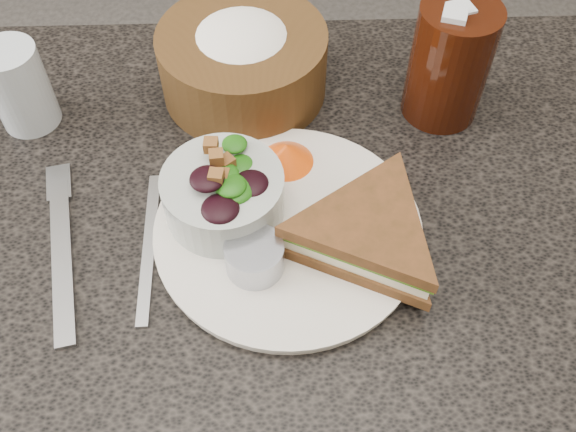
# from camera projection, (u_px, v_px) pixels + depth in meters

# --- Properties ---
(dining_table) EXTENTS (1.00, 0.70, 0.75)m
(dining_table) POSITION_uv_depth(u_px,v_px,m) (268.00, 377.00, 0.96)
(dining_table) COLOR black
(dining_table) RESTS_ON floor
(dinner_plate) EXTENTS (0.27, 0.27, 0.01)m
(dinner_plate) POSITION_uv_depth(u_px,v_px,m) (288.00, 230.00, 0.65)
(dinner_plate) COLOR silver
(dinner_plate) RESTS_ON dining_table
(sandwich) EXTENTS (0.24, 0.24, 0.05)m
(sandwich) POSITION_uv_depth(u_px,v_px,m) (368.00, 233.00, 0.62)
(sandwich) COLOR brown
(sandwich) RESTS_ON dinner_plate
(salad_bowl) EXTENTS (0.15, 0.15, 0.07)m
(salad_bowl) POSITION_uv_depth(u_px,v_px,m) (223.00, 189.00, 0.63)
(salad_bowl) COLOR #AAB4AE
(salad_bowl) RESTS_ON dinner_plate
(dressing_ramekin) EXTENTS (0.07, 0.07, 0.03)m
(dressing_ramekin) POSITION_uv_depth(u_px,v_px,m) (255.00, 257.00, 0.61)
(dressing_ramekin) COLOR #A0A4B0
(dressing_ramekin) RESTS_ON dinner_plate
(orange_wedge) EXTENTS (0.08, 0.08, 0.03)m
(orange_wedge) POSITION_uv_depth(u_px,v_px,m) (286.00, 153.00, 0.69)
(orange_wedge) COLOR #F4500B
(orange_wedge) RESTS_ON dinner_plate
(fork) EXTENTS (0.06, 0.20, 0.01)m
(fork) POSITION_uv_depth(u_px,v_px,m) (62.00, 258.00, 0.64)
(fork) COLOR #929497
(fork) RESTS_ON dining_table
(knife) EXTENTS (0.02, 0.18, 0.00)m
(knife) POSITION_uv_depth(u_px,v_px,m) (149.00, 246.00, 0.65)
(knife) COLOR #B0B3B7
(knife) RESTS_ON dining_table
(bread_basket) EXTENTS (0.22, 0.22, 0.11)m
(bread_basket) POSITION_uv_depth(u_px,v_px,m) (242.00, 53.00, 0.74)
(bread_basket) COLOR #513518
(bread_basket) RESTS_ON dining_table
(cola_glass) EXTENTS (0.10, 0.10, 0.15)m
(cola_glass) POSITION_uv_depth(u_px,v_px,m) (451.00, 58.00, 0.71)
(cola_glass) COLOR black
(cola_glass) RESTS_ON dining_table
(water_glass) EXTENTS (0.09, 0.09, 0.10)m
(water_glass) POSITION_uv_depth(u_px,v_px,m) (19.00, 87.00, 0.72)
(water_glass) COLOR silver
(water_glass) RESTS_ON dining_table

